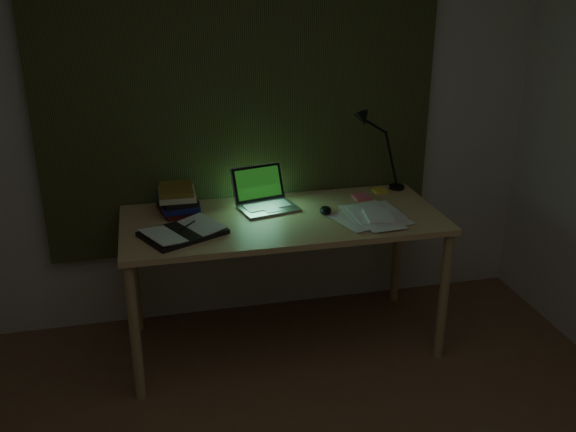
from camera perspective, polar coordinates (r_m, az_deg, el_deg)
The scene contains 11 objects.
wall_back at distance 3.63m, azimuth -4.24°, elevation 9.41°, with size 3.50×0.00×2.50m, color beige.
curtain at distance 3.55m, azimuth -4.22°, elevation 12.43°, with size 2.20×0.06×2.00m, color #2D341A.
desk at distance 3.53m, azimuth -0.44°, elevation -5.88°, with size 1.68×0.73×0.77m, color tan, non-canonical shape.
laptop at distance 3.44m, azimuth -1.76°, elevation 2.26°, with size 0.30×0.34×0.22m, color #ADADB2, non-canonical shape.
open_textbook at distance 3.19m, azimuth -9.33°, elevation -1.40°, with size 0.38×0.27×0.03m, color silver, non-canonical shape.
book_stack at distance 3.46m, azimuth -9.80°, elevation 1.50°, with size 0.19×0.23×0.15m, color silver, non-canonical shape.
loose_papers at distance 3.38m, azimuth 7.24°, elevation -0.05°, with size 0.31×0.33×0.02m, color silver, non-canonical shape.
mouse at distance 3.42m, azimuth 3.35°, elevation 0.50°, with size 0.06×0.10×0.04m, color black.
sticky_yellow at distance 3.78m, azimuth 8.17°, elevation 2.26°, with size 0.07×0.07×0.01m, color yellow.
sticky_pink at distance 3.66m, azimuth 6.49°, elevation 1.70°, with size 0.08×0.08×0.02m, color #F86079.
desk_lamp at distance 3.78m, azimuth 9.87°, elevation 5.92°, with size 0.33×0.25×0.49m, color black, non-canonical shape.
Camera 1 is at (-0.53, -1.50, 2.02)m, focal length 40.00 mm.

